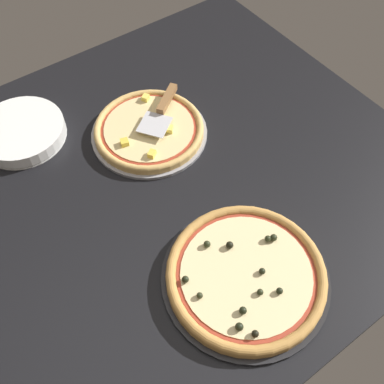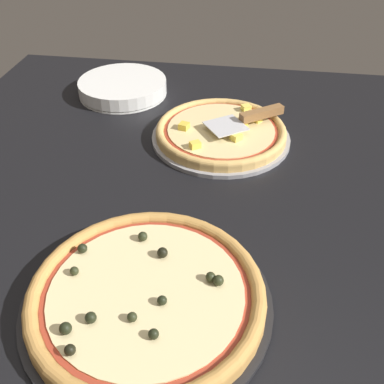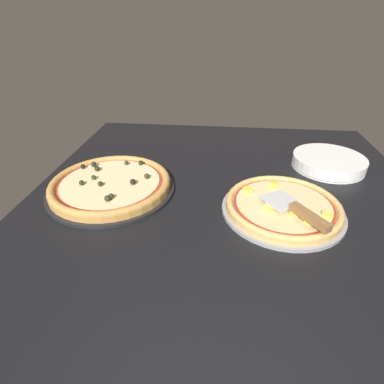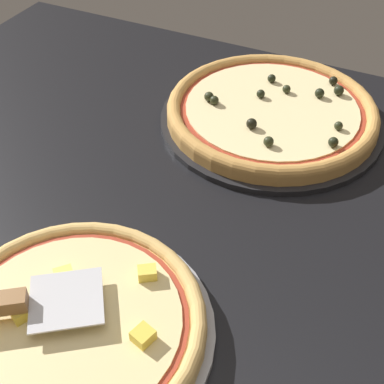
# 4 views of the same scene
# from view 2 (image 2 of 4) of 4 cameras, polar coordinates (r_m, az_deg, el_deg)

# --- Properties ---
(ground_plane) EXTENTS (1.33, 1.21, 0.04)m
(ground_plane) POSITION_cam_2_polar(r_m,az_deg,el_deg) (0.99, 0.71, 1.45)
(ground_plane) COLOR black
(pizza_pan_front) EXTENTS (0.33, 0.33, 0.01)m
(pizza_pan_front) POSITION_cam_2_polar(r_m,az_deg,el_deg) (1.10, 3.66, 6.95)
(pizza_pan_front) COLOR #939399
(pizza_pan_front) RESTS_ON ground_plane
(pizza_front) EXTENTS (0.31, 0.31, 0.03)m
(pizza_front) POSITION_cam_2_polar(r_m,az_deg,el_deg) (1.09, 3.70, 7.74)
(pizza_front) COLOR #DBAD60
(pizza_front) RESTS_ON pizza_pan_front
(pizza_pan_back) EXTENTS (0.39, 0.39, 0.01)m
(pizza_pan_back) POSITION_cam_2_polar(r_m,az_deg,el_deg) (0.72, -5.69, -13.78)
(pizza_pan_back) COLOR black
(pizza_pan_back) RESTS_ON ground_plane
(pizza_back) EXTENTS (0.37, 0.37, 0.04)m
(pizza_back) POSITION_cam_2_polar(r_m,az_deg,el_deg) (0.71, -5.81, -12.78)
(pizza_back) COLOR #C68E47
(pizza_back) RESTS_ON pizza_pan_back
(serving_spatula) EXTENTS (0.19, 0.16, 0.02)m
(serving_spatula) POSITION_cam_2_polar(r_m,az_deg,el_deg) (1.10, 7.78, 9.50)
(serving_spatula) COLOR silver
(serving_spatula) RESTS_ON pizza_front
(plate_stack) EXTENTS (0.25, 0.25, 0.04)m
(plate_stack) POSITION_cam_2_polar(r_m,az_deg,el_deg) (1.32, -8.79, 13.02)
(plate_stack) COLOR white
(plate_stack) RESTS_ON ground_plane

